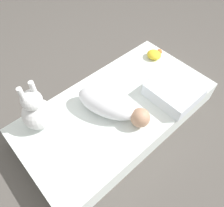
{
  "coord_description": "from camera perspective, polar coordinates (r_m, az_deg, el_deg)",
  "views": [
    {
      "loc": [
        -0.69,
        -0.71,
        1.48
      ],
      "look_at": [
        -0.05,
        0.01,
        0.24
      ],
      "focal_mm": 35.0,
      "sensor_mm": 36.0,
      "label": 1
    }
  ],
  "objects": [
    {
      "name": "bunny_plush",
      "position": [
        1.51,
        -19.09,
        -1.91
      ],
      "size": [
        0.21,
        0.21,
        0.39
      ],
      "color": "white",
      "rests_on": "bed_mattress"
    },
    {
      "name": "ground_plane",
      "position": [
        1.78,
        1.32,
        -4.13
      ],
      "size": [
        12.0,
        12.0,
        0.0
      ],
      "primitive_type": "plane",
      "color": "#514C47"
    },
    {
      "name": "pillow",
      "position": [
        1.71,
        15.9,
        3.08
      ],
      "size": [
        0.33,
        0.35,
        0.11
      ],
      "color": "white",
      "rests_on": "bed_mattress"
    },
    {
      "name": "swaddled_baby",
      "position": [
        1.52,
        -0.36,
        -0.42
      ],
      "size": [
        0.35,
        0.55,
        0.17
      ],
      "rotation": [
        0.0,
        0.0,
        5.07
      ],
      "color": "white",
      "rests_on": "bed_mattress"
    },
    {
      "name": "bed_mattress",
      "position": [
        1.71,
        1.38,
        -2.35
      ],
      "size": [
        1.5,
        0.77,
        0.19
      ],
      "color": "white",
      "rests_on": "ground_plane"
    },
    {
      "name": "turtle_plush",
      "position": [
        2.02,
        11.08,
        12.49
      ],
      "size": [
        0.16,
        0.13,
        0.06
      ],
      "color": "yellow",
      "rests_on": "bed_mattress"
    }
  ]
}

